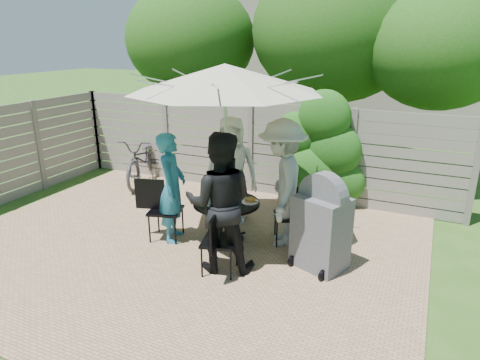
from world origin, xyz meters
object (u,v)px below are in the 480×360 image
at_px(umbrella, 225,78).
at_px(person_right, 282,184).
at_px(glass_left, 208,199).
at_px(patio_table, 227,214).
at_px(glass_right, 244,195).
at_px(person_back, 231,170).
at_px(chair_right, 289,226).
at_px(coffee_cup, 234,193).
at_px(plate_left, 203,200).
at_px(chair_back, 232,203).
at_px(plate_front, 224,209).
at_px(bicycle, 144,159).
at_px(glass_back, 221,191).
at_px(bbq_grill, 321,226).
at_px(person_front, 220,203).
at_px(syrup_jug, 223,196).
at_px(plate_right, 250,201).
at_px(plate_back, 229,192).
at_px(person_left, 172,188).
at_px(glass_front, 232,204).
at_px(chair_left, 165,221).
at_px(chair_front, 219,254).

distance_m(umbrella, person_right, 1.74).
bearing_deg(glass_left, person_right, 26.05).
bearing_deg(patio_table, glass_right, 42.55).
bearing_deg(person_right, umbrella, -90.00).
relative_size(person_back, person_right, 0.94).
height_order(person_back, chair_right, person_back).
bearing_deg(umbrella, coffee_cup, 86.11).
bearing_deg(chair_right, plate_left, -3.39).
distance_m(chair_back, person_back, 0.67).
bearing_deg(plate_front, bicycle, 144.42).
bearing_deg(bicycle, person_back, -40.25).
bearing_deg(glass_back, person_right, 5.03).
relative_size(plate_left, bbq_grill, 0.19).
distance_m(person_front, plate_front, 0.55).
distance_m(chair_back, glass_left, 1.20).
height_order(patio_table, syrup_jug, syrup_jug).
xyz_separation_m(chair_right, coffee_cup, (-0.89, -0.10, 0.44)).
xyz_separation_m(patio_table, plate_right, (0.34, 0.13, 0.22)).
distance_m(plate_back, glass_right, 0.37).
distance_m(chair_back, person_right, 1.46).
bearing_deg(bicycle, coffee_cup, -46.81).
bearing_deg(person_front, bicycle, -59.76).
bearing_deg(plate_right, person_left, -159.45).
distance_m(umbrella, plate_front, 1.85).
bearing_deg(syrup_jug, patio_table, -19.25).
relative_size(patio_table, syrup_jug, 8.04).
bearing_deg(glass_back, bbq_grill, -13.14).
bearing_deg(person_back, glass_front, -84.50).
bearing_deg(syrup_jug, plate_left, -149.99).
distance_m(plate_right, bicycle, 3.68).
height_order(patio_table, plate_left, plate_left).
relative_size(chair_left, chair_front, 1.05).
height_order(umbrella, chair_left, umbrella).
bearing_deg(plate_left, glass_right, 30.16).
bearing_deg(plate_right, glass_left, -149.84).
relative_size(patio_table, glass_front, 9.19).
xyz_separation_m(patio_table, person_front, (0.29, -0.78, 0.50)).
bearing_deg(bbq_grill, bicycle, 177.43).
bearing_deg(bicycle, plate_left, -55.54).
distance_m(glass_front, bbq_grill, 1.33).
xyz_separation_m(person_left, plate_back, (0.65, 0.63, -0.17)).
xyz_separation_m(person_left, plate_left, (0.44, 0.16, -0.17)).
distance_m(chair_back, chair_front, 1.93).
distance_m(glass_left, glass_right, 0.56).
bearing_deg(glass_back, glass_right, -2.45).
bearing_deg(umbrella, patio_table, -90.00).
bearing_deg(person_right, bbq_grill, 36.28).
height_order(person_right, plate_back, person_right).
distance_m(patio_table, syrup_jug, 0.29).
bearing_deg(plate_front, glass_right, 81.37).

